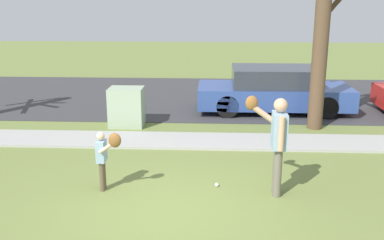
# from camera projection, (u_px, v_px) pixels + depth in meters

# --- Properties ---
(ground_plane) EXTENTS (48.00, 48.00, 0.00)m
(ground_plane) POSITION_uv_depth(u_px,v_px,m) (181.00, 143.00, 10.62)
(ground_plane) COLOR olive
(sidewalk_strip) EXTENTS (36.00, 1.20, 0.06)m
(sidewalk_strip) POSITION_uv_depth(u_px,v_px,m) (181.00, 141.00, 10.71)
(sidewalk_strip) COLOR #A3A39E
(sidewalk_strip) RESTS_ON ground
(road_surface) EXTENTS (36.00, 6.80, 0.02)m
(road_surface) POSITION_uv_depth(u_px,v_px,m) (192.00, 96.00, 15.52)
(road_surface) COLOR #38383A
(road_surface) RESTS_ON ground
(person_adult) EXTENTS (0.69, 0.65, 1.74)m
(person_adult) POSITION_uv_depth(u_px,v_px,m) (276.00, 136.00, 7.62)
(person_adult) COLOR #6B6656
(person_adult) RESTS_ON ground
(person_child) EXTENTS (0.48, 0.43, 1.13)m
(person_child) POSITION_uv_depth(u_px,v_px,m) (105.00, 153.00, 7.84)
(person_child) COLOR brown
(person_child) RESTS_ON ground
(baseball) EXTENTS (0.07, 0.07, 0.07)m
(baseball) POSITION_uv_depth(u_px,v_px,m) (217.00, 185.00, 8.19)
(baseball) COLOR white
(baseball) RESTS_ON ground
(utility_cabinet) EXTENTS (0.89, 0.70, 1.04)m
(utility_cabinet) POSITION_uv_depth(u_px,v_px,m) (127.00, 107.00, 11.89)
(utility_cabinet) COLOR #9EB293
(utility_cabinet) RESTS_ON ground
(street_tree_near) EXTENTS (1.85, 1.88, 5.31)m
(street_tree_near) POSITION_uv_depth(u_px,v_px,m) (323.00, 19.00, 11.06)
(street_tree_near) COLOR brown
(street_tree_near) RESTS_ON ground
(parked_wagon_blue) EXTENTS (4.50, 1.80, 1.33)m
(parked_wagon_blue) POSITION_uv_depth(u_px,v_px,m) (274.00, 90.00, 13.32)
(parked_wagon_blue) COLOR #2D478C
(parked_wagon_blue) RESTS_ON road_surface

